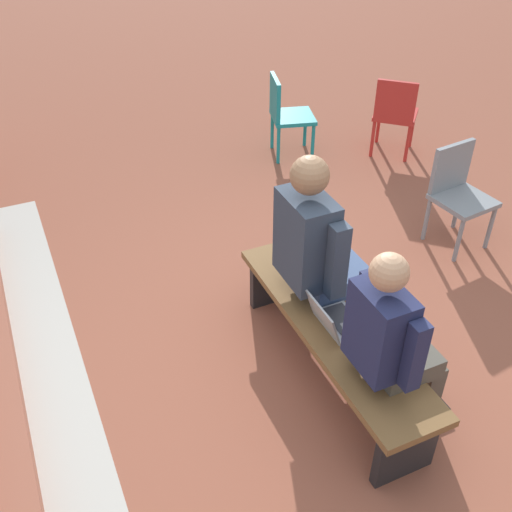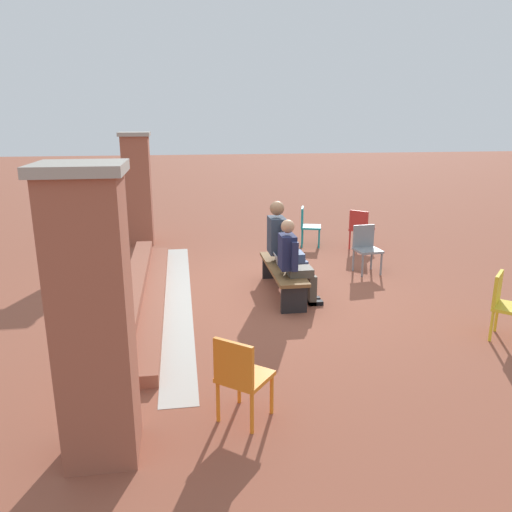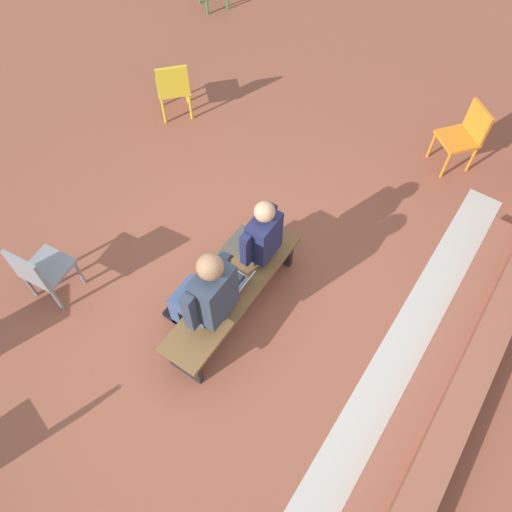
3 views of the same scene
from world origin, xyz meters
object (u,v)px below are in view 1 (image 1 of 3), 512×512
(bench, at_px, (332,334))
(laptop, at_px, (335,320))
(person_student, at_px, (393,341))
(person_adult, at_px, (321,251))
(plastic_chair_far_left, at_px, (395,112))
(plastic_chair_mid_courtyard, at_px, (286,112))
(plastic_chair_near_bench_right, at_px, (458,190))

(bench, relative_size, laptop, 5.62)
(person_student, relative_size, person_adult, 0.90)
(bench, height_order, plastic_chair_far_left, plastic_chair_far_left)
(person_student, xyz_separation_m, plastic_chair_mid_courtyard, (3.36, -1.06, -0.21))
(laptop, bearing_deg, person_adult, -13.54)
(person_student, distance_m, plastic_chair_near_bench_right, 2.15)
(bench, height_order, person_adult, person_adult)
(person_adult, distance_m, plastic_chair_mid_courtyard, 2.79)
(laptop, xyz_separation_m, plastic_chair_near_bench_right, (0.94, -1.71, -0.02))
(laptop, relative_size, plastic_chair_far_left, 0.38)
(person_student, relative_size, laptop, 4.03)
(person_adult, height_order, laptop, person_adult)
(person_student, bearing_deg, plastic_chair_mid_courtyard, -17.59)
(bench, distance_m, laptop, 0.15)
(plastic_chair_near_bench_right, distance_m, plastic_chair_far_left, 1.58)
(person_adult, distance_m, plastic_chair_far_left, 2.97)
(laptop, bearing_deg, bench, -21.90)
(bench, distance_m, plastic_chair_mid_courtyard, 3.10)
(person_adult, xyz_separation_m, plastic_chair_mid_courtyard, (2.57, -1.06, -0.27))
(bench, relative_size, person_student, 1.40)
(bench, relative_size, plastic_chair_mid_courtyard, 2.14)
(person_student, distance_m, laptop, 0.49)
(laptop, bearing_deg, person_student, -170.25)
(plastic_chair_mid_courtyard, bearing_deg, person_student, 162.41)
(bench, distance_m, person_adult, 0.51)
(person_adult, height_order, plastic_chair_mid_courtyard, person_adult)
(bench, xyz_separation_m, person_adult, (0.32, -0.07, 0.40))
(person_adult, height_order, plastic_chair_near_bench_right, person_adult)
(bench, xyz_separation_m, plastic_chair_near_bench_right, (0.91, -1.70, 0.13))
(plastic_chair_near_bench_right, bearing_deg, plastic_chair_mid_courtyard, 16.03)
(person_adult, relative_size, plastic_chair_far_left, 1.70)
(laptop, distance_m, plastic_chair_far_left, 3.27)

